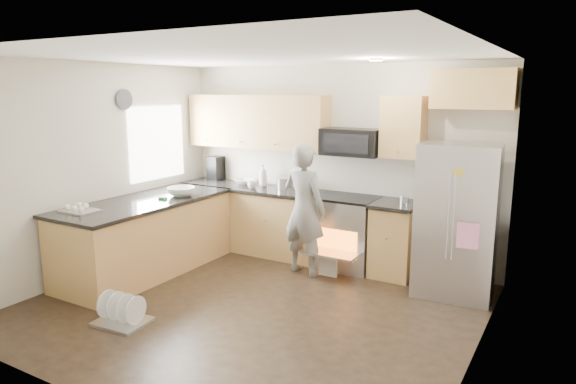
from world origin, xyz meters
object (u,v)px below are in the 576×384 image
Objects in this scene: stove_range at (347,216)px; person at (304,209)px; dish_rack at (122,315)px; refrigerator at (457,221)px.

stove_range is 0.63m from person.
dish_rack is (-0.87, -2.16, -0.74)m from person.
person is 2.45m from dish_rack.
refrigerator is 1.80m from person.
stove_range is 2.99m from dish_rack.
refrigerator is (1.42, -0.24, 0.18)m from stove_range.
person is (-1.78, -0.25, -0.03)m from refrigerator.
person is 3.05× the size of dish_rack.
dish_rack is (-1.23, -2.66, -0.59)m from stove_range.
dish_rack is at bearing -141.76° from refrigerator.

